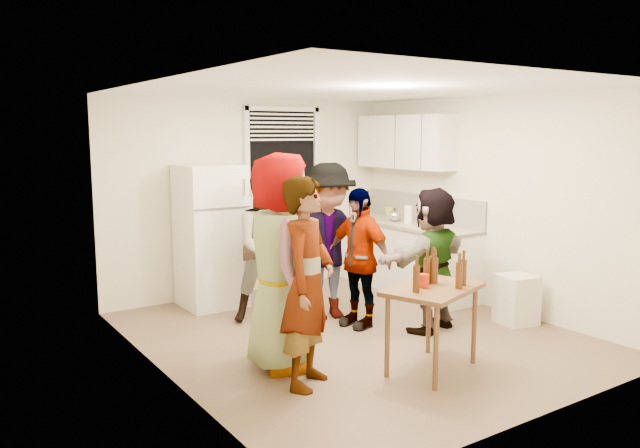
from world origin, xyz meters
TOP-DOWN VIEW (x-y plane):
  - room at (0.00, 0.00)m, footprint 4.00×4.50m
  - window at (0.45, 2.21)m, footprint 1.12×0.10m
  - refrigerator at (-0.75, 1.88)m, footprint 0.70×0.70m
  - counter_lower at (1.70, 1.15)m, footprint 0.60×2.20m
  - countertop at (1.70, 1.15)m, footprint 0.64×2.22m
  - backsplash at (1.99, 1.15)m, footprint 0.03×2.20m
  - upper_cabinets at (1.83, 1.35)m, footprint 0.34×1.60m
  - kettle at (1.65, 1.32)m, footprint 0.27×0.24m
  - paper_towel at (1.68, 1.09)m, footprint 0.11×0.11m
  - wine_bottle at (1.75, 2.03)m, footprint 0.07×0.07m
  - beer_bottle_counter at (1.60, 0.67)m, footprint 0.06×0.06m
  - blue_cup at (1.61, 0.54)m, footprint 0.09×0.09m
  - picture_frame at (1.92, 1.75)m, footprint 0.02×0.16m
  - trash_bin at (1.70, -0.66)m, footprint 0.42×0.42m
  - serving_table at (-0.02, -1.13)m, footprint 1.04×0.85m
  - beer_bottle_table at (0.07, -1.03)m, footprint 0.06×0.06m
  - red_cup at (-0.10, -1.10)m, footprint 0.09×0.09m
  - guest_grey at (-1.08, -0.34)m, footprint 2.12×1.55m
  - guest_stripe at (-1.09, -0.80)m, footprint 1.55×1.76m
  - guest_back_left at (-0.47, 0.97)m, footprint 1.13×1.79m
  - guest_back_right at (0.12, 0.67)m, footprint 1.50×1.96m
  - guest_black at (0.22, 0.24)m, footprint 1.63×1.11m
  - guest_orange at (0.79, -0.30)m, footprint 1.72×1.81m

SIDE VIEW (x-z plane):
  - room at x=0.00m, z-range -1.25..1.25m
  - serving_table at x=-0.02m, z-range -0.38..0.38m
  - guest_grey at x=-1.08m, z-range -0.30..0.30m
  - guest_stripe at x=-1.09m, z-range -0.21..0.21m
  - guest_back_left at x=-0.47m, z-range -0.31..0.31m
  - guest_back_right at x=0.12m, z-range -0.32..0.32m
  - guest_black at x=0.22m, z-range -0.18..0.18m
  - guest_orange at x=0.79m, z-range -0.22..0.22m
  - trash_bin at x=1.70m, z-range -0.02..0.52m
  - counter_lower at x=1.70m, z-range 0.00..0.86m
  - beer_bottle_table at x=0.07m, z-range 0.63..0.87m
  - red_cup at x=-0.10m, z-range 0.69..0.81m
  - refrigerator at x=-0.75m, z-range 0.00..1.70m
  - countertop at x=1.70m, z-range 0.86..0.90m
  - kettle at x=1.65m, z-range 0.81..0.99m
  - wine_bottle at x=1.75m, z-range 0.77..1.03m
  - beer_bottle_counter at x=1.60m, z-range 0.79..1.01m
  - blue_cup at x=1.61m, z-range 0.84..0.96m
  - paper_towel at x=1.68m, z-range 0.78..1.02m
  - picture_frame at x=1.92m, z-range 0.90..1.03m
  - backsplash at x=1.99m, z-range 0.90..1.26m
  - window at x=0.45m, z-range 1.32..2.38m
  - upper_cabinets at x=1.83m, z-range 1.60..2.30m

